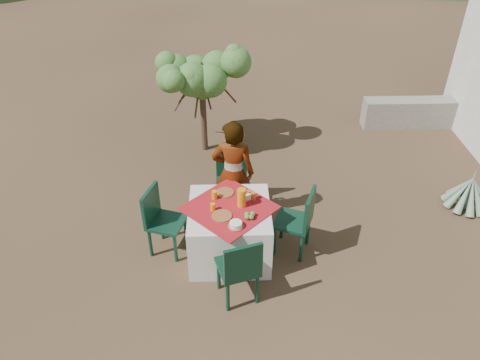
{
  "coord_description": "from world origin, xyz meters",
  "views": [
    {
      "loc": [
        -0.29,
        -4.56,
        4.37
      ],
      "look_at": [
        -0.15,
        0.38,
        0.89
      ],
      "focal_mm": 35.0,
      "sensor_mm": 36.0,
      "label": 1
    }
  ],
  "objects_px": {
    "chair_right": "(299,219)",
    "person": "(233,173)",
    "chair_far": "(232,177)",
    "chair_near": "(240,268)",
    "chair_left": "(160,218)",
    "juice_pitcher": "(242,198)",
    "agave": "(469,192)",
    "shrub_tree": "(205,79)",
    "table": "(230,231)"
  },
  "relations": [
    {
      "from": "chair_right",
      "to": "person",
      "type": "relative_size",
      "value": 0.6
    },
    {
      "from": "chair_far",
      "to": "chair_near",
      "type": "relative_size",
      "value": 1.01
    },
    {
      "from": "chair_left",
      "to": "chair_far",
      "type": "bearing_deg",
      "value": -28.35
    },
    {
      "from": "chair_near",
      "to": "juice_pitcher",
      "type": "distance_m",
      "value": 0.92
    },
    {
      "from": "agave",
      "to": "juice_pitcher",
      "type": "relative_size",
      "value": 2.99
    },
    {
      "from": "juice_pitcher",
      "to": "agave",
      "type": "bearing_deg",
      "value": 14.44
    },
    {
      "from": "agave",
      "to": "chair_far",
      "type": "bearing_deg",
      "value": 178.85
    },
    {
      "from": "chair_right",
      "to": "agave",
      "type": "bearing_deg",
      "value": 130.19
    },
    {
      "from": "chair_left",
      "to": "shrub_tree",
      "type": "xyz_separation_m",
      "value": [
        0.52,
        2.6,
        0.78
      ]
    },
    {
      "from": "chair_left",
      "to": "shrub_tree",
      "type": "height_order",
      "value": "shrub_tree"
    },
    {
      "from": "table",
      "to": "juice_pitcher",
      "type": "relative_size",
      "value": 5.3
    },
    {
      "from": "person",
      "to": "chair_right",
      "type": "bearing_deg",
      "value": 148.15
    },
    {
      "from": "table",
      "to": "chair_near",
      "type": "xyz_separation_m",
      "value": [
        0.11,
        -0.81,
        0.15
      ]
    },
    {
      "from": "chair_far",
      "to": "chair_left",
      "type": "height_order",
      "value": "chair_far"
    },
    {
      "from": "chair_right",
      "to": "agave",
      "type": "height_order",
      "value": "chair_right"
    },
    {
      "from": "chair_left",
      "to": "juice_pitcher",
      "type": "bearing_deg",
      "value": -75.71
    },
    {
      "from": "chair_near",
      "to": "table",
      "type": "bearing_deg",
      "value": -99.65
    },
    {
      "from": "table",
      "to": "chair_left",
      "type": "distance_m",
      "value": 0.9
    },
    {
      "from": "chair_right",
      "to": "person",
      "type": "bearing_deg",
      "value": -107.46
    },
    {
      "from": "chair_far",
      "to": "chair_near",
      "type": "xyz_separation_m",
      "value": [
        0.07,
        -1.79,
        -0.0
      ]
    },
    {
      "from": "table",
      "to": "chair_right",
      "type": "distance_m",
      "value": 0.9
    },
    {
      "from": "table",
      "to": "shrub_tree",
      "type": "height_order",
      "value": "shrub_tree"
    },
    {
      "from": "table",
      "to": "chair_near",
      "type": "bearing_deg",
      "value": -82.43
    },
    {
      "from": "chair_far",
      "to": "person",
      "type": "bearing_deg",
      "value": -84.24
    },
    {
      "from": "shrub_tree",
      "to": "agave",
      "type": "distance_m",
      "value": 4.44
    },
    {
      "from": "chair_left",
      "to": "juice_pitcher",
      "type": "relative_size",
      "value": 3.84
    },
    {
      "from": "chair_right",
      "to": "juice_pitcher",
      "type": "relative_size",
      "value": 3.92
    },
    {
      "from": "table",
      "to": "shrub_tree",
      "type": "distance_m",
      "value": 2.89
    },
    {
      "from": "shrub_tree",
      "to": "juice_pitcher",
      "type": "xyz_separation_m",
      "value": [
        0.52,
        -2.68,
        -0.42
      ]
    },
    {
      "from": "chair_far",
      "to": "chair_near",
      "type": "distance_m",
      "value": 1.79
    },
    {
      "from": "table",
      "to": "person",
      "type": "bearing_deg",
      "value": 85.14
    },
    {
      "from": "table",
      "to": "agave",
      "type": "distance_m",
      "value": 3.66
    },
    {
      "from": "person",
      "to": "juice_pitcher",
      "type": "bearing_deg",
      "value": 105.31
    },
    {
      "from": "table",
      "to": "chair_far",
      "type": "xyz_separation_m",
      "value": [
        0.04,
        0.98,
        0.15
      ]
    },
    {
      "from": "shrub_tree",
      "to": "chair_right",
      "type": "bearing_deg",
      "value": -64.96
    },
    {
      "from": "table",
      "to": "chair_far",
      "type": "distance_m",
      "value": 0.99
    },
    {
      "from": "chair_left",
      "to": "agave",
      "type": "distance_m",
      "value": 4.51
    },
    {
      "from": "chair_far",
      "to": "chair_right",
      "type": "distance_m",
      "value": 1.28
    },
    {
      "from": "table",
      "to": "chair_near",
      "type": "distance_m",
      "value": 0.83
    },
    {
      "from": "chair_right",
      "to": "juice_pitcher",
      "type": "xyz_separation_m",
      "value": [
        -0.74,
        0.01,
        0.35
      ]
    },
    {
      "from": "chair_near",
      "to": "juice_pitcher",
      "type": "bearing_deg",
      "value": -110.23
    },
    {
      "from": "chair_near",
      "to": "agave",
      "type": "height_order",
      "value": "chair_near"
    },
    {
      "from": "person",
      "to": "chair_far",
      "type": "bearing_deg",
      "value": -78.31
    },
    {
      "from": "person",
      "to": "juice_pitcher",
      "type": "xyz_separation_m",
      "value": [
        0.09,
        -0.66,
        0.09
      ]
    },
    {
      "from": "chair_near",
      "to": "shrub_tree",
      "type": "xyz_separation_m",
      "value": [
        -0.48,
        3.52,
        0.77
      ]
    },
    {
      "from": "agave",
      "to": "juice_pitcher",
      "type": "height_order",
      "value": "juice_pitcher"
    },
    {
      "from": "chair_far",
      "to": "chair_right",
      "type": "height_order",
      "value": "same"
    },
    {
      "from": "chair_left",
      "to": "chair_right",
      "type": "xyz_separation_m",
      "value": [
        1.77,
        -0.09,
        0.01
      ]
    },
    {
      "from": "shrub_tree",
      "to": "chair_far",
      "type": "bearing_deg",
      "value": -76.78
    },
    {
      "from": "chair_left",
      "to": "shrub_tree",
      "type": "bearing_deg",
      "value": 7.17
    }
  ]
}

